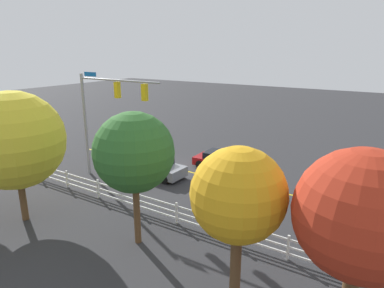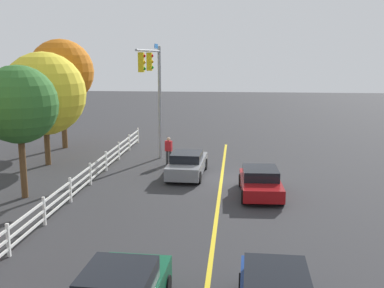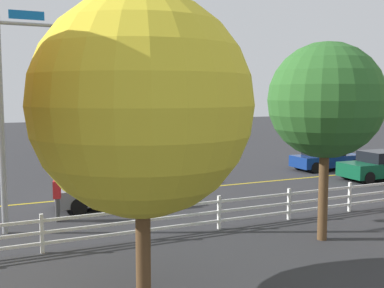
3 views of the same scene
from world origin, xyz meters
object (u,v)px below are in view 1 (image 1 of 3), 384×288
car_3 (221,160)px  tree_2 (361,216)px  tree_4 (238,196)px  car_0 (155,167)px  pedestrian (115,162)px  tree_0 (14,140)px  tree_1 (134,153)px

car_3 → tree_2: 16.46m
car_3 → tree_4: size_ratio=0.71×
car_0 → pedestrian: (2.50, 1.40, 0.28)m
pedestrian → tree_0: size_ratio=0.25×
car_3 → tree_4: 14.79m
pedestrian → tree_4: bearing=164.0°
car_0 → car_3: 5.00m
tree_4 → tree_2: bearing=-173.8°
car_3 → pedestrian: pedestrian is taller
car_0 → tree_2: size_ratio=0.73×
tree_4 → tree_1: bearing=-14.4°
pedestrian → tree_2: (-16.22, 6.83, 3.46)m
car_3 → tree_0: bearing=-113.7°
pedestrian → car_3: bearing=-124.0°
tree_0 → tree_2: bearing=-178.2°
car_3 → pedestrian: size_ratio=2.46×
tree_2 → tree_4: size_ratio=1.07×
car_3 → car_0: bearing=-131.8°
car_3 → tree_1: tree_1 is taller
tree_1 → tree_2: 9.10m
tree_0 → tree_4: bearing=-179.4°
tree_0 → tree_1: (-6.47, -1.56, 0.04)m
car_0 → tree_4: bearing=142.3°
tree_1 → tree_4: tree_1 is taller
tree_1 → car_3: bearing=-82.3°
tree_2 → car_3: bearing=-48.9°
tree_4 → car_0: bearing=-39.8°
tree_1 → tree_4: (-5.62, 1.44, -0.09)m
tree_2 → tree_4: (3.41, 0.37, -0.11)m
car_0 → tree_0: tree_0 is taller
tree_4 → pedestrian: bearing=-29.3°
tree_1 → tree_2: bearing=173.2°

